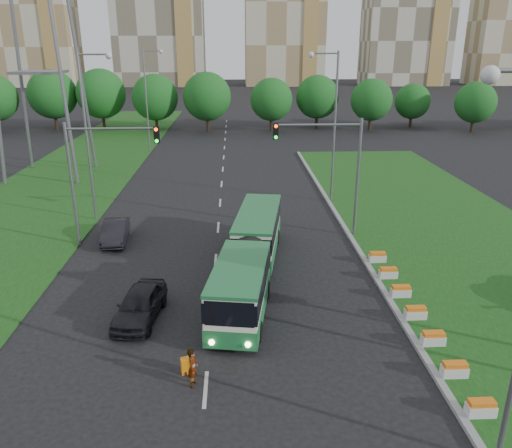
{
  "coord_description": "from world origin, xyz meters",
  "views": [
    {
      "loc": [
        -1.78,
        -21.83,
        12.34
      ],
      "look_at": [
        -0.57,
        5.35,
        2.6
      ],
      "focal_mm": 35.0,
      "sensor_mm": 36.0,
      "label": 1
    }
  ],
  "objects_px": {
    "traffic_mast_left": "(96,165)",
    "car_left_far": "(115,231)",
    "traffic_mast_median": "(334,159)",
    "shopping_trolley": "(186,366)",
    "articulated_bus": "(249,255)",
    "pedestrian": "(193,368)",
    "car_left_near": "(140,304)"
  },
  "relations": [
    {
      "from": "traffic_mast_median",
      "to": "shopping_trolley",
      "type": "xyz_separation_m",
      "value": [
        -8.6,
        -14.94,
        -5.03
      ]
    },
    {
      "from": "traffic_mast_left",
      "to": "shopping_trolley",
      "type": "distance_m",
      "value": 16.21
    },
    {
      "from": "traffic_mast_left",
      "to": "pedestrian",
      "type": "distance_m",
      "value": 16.89
    },
    {
      "from": "car_left_far",
      "to": "shopping_trolley",
      "type": "height_order",
      "value": "car_left_far"
    },
    {
      "from": "traffic_mast_left",
      "to": "car_left_far",
      "type": "height_order",
      "value": "traffic_mast_left"
    },
    {
      "from": "articulated_bus",
      "to": "car_left_far",
      "type": "distance_m",
      "value": 10.74
    },
    {
      "from": "car_left_near",
      "to": "traffic_mast_left",
      "type": "bearing_deg",
      "value": 119.87
    },
    {
      "from": "traffic_mast_left",
      "to": "pedestrian",
      "type": "xyz_separation_m",
      "value": [
        6.91,
        -14.72,
        -4.55
      ]
    },
    {
      "from": "traffic_mast_left",
      "to": "shopping_trolley",
      "type": "height_order",
      "value": "traffic_mast_left"
    },
    {
      "from": "articulated_bus",
      "to": "car_left_near",
      "type": "distance_m",
      "value": 6.72
    },
    {
      "from": "car_left_far",
      "to": "pedestrian",
      "type": "height_order",
      "value": "pedestrian"
    },
    {
      "from": "car_left_far",
      "to": "shopping_trolley",
      "type": "bearing_deg",
      "value": -73.01
    },
    {
      "from": "pedestrian",
      "to": "traffic_mast_median",
      "type": "bearing_deg",
      "value": -19.45
    },
    {
      "from": "traffic_mast_median",
      "to": "pedestrian",
      "type": "xyz_separation_m",
      "value": [
        -8.25,
        -15.72,
        -4.55
      ]
    },
    {
      "from": "car_left_near",
      "to": "pedestrian",
      "type": "distance_m",
      "value": 5.86
    },
    {
      "from": "articulated_bus",
      "to": "car_left_far",
      "type": "xyz_separation_m",
      "value": [
        -8.73,
        6.21,
        -0.8
      ]
    },
    {
      "from": "articulated_bus",
      "to": "pedestrian",
      "type": "distance_m",
      "value": 9.49
    },
    {
      "from": "pedestrian",
      "to": "traffic_mast_left",
      "type": "bearing_deg",
      "value": 33.37
    },
    {
      "from": "traffic_mast_median",
      "to": "articulated_bus",
      "type": "xyz_separation_m",
      "value": [
        -5.82,
        -6.58,
        -3.85
      ]
    },
    {
      "from": "traffic_mast_left",
      "to": "pedestrian",
      "type": "bearing_deg",
      "value": -64.87
    },
    {
      "from": "pedestrian",
      "to": "car_left_near",
      "type": "bearing_deg",
      "value": 37.74
    },
    {
      "from": "car_left_near",
      "to": "car_left_far",
      "type": "height_order",
      "value": "car_left_near"
    },
    {
      "from": "traffic_mast_median",
      "to": "car_left_near",
      "type": "xyz_separation_m",
      "value": [
        -11.13,
        -10.62,
        -4.58
      ]
    },
    {
      "from": "traffic_mast_median",
      "to": "articulated_bus",
      "type": "relative_size",
      "value": 0.54
    },
    {
      "from": "car_left_far",
      "to": "articulated_bus",
      "type": "bearing_deg",
      "value": -40.64
    },
    {
      "from": "articulated_bus",
      "to": "traffic_mast_left",
      "type": "bearing_deg",
      "value": 157.93
    },
    {
      "from": "articulated_bus",
      "to": "car_left_near",
      "type": "bearing_deg",
      "value": -133.94
    },
    {
      "from": "car_left_far",
      "to": "traffic_mast_left",
      "type": "bearing_deg",
      "value": -139.29
    },
    {
      "from": "traffic_mast_left",
      "to": "car_left_near",
      "type": "relative_size",
      "value": 1.78
    },
    {
      "from": "car_left_near",
      "to": "car_left_far",
      "type": "bearing_deg",
      "value": 115.59
    },
    {
      "from": "articulated_bus",
      "to": "shopping_trolley",
      "type": "bearing_deg",
      "value": -99.6
    },
    {
      "from": "car_left_far",
      "to": "shopping_trolley",
      "type": "relative_size",
      "value": 6.49
    }
  ]
}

